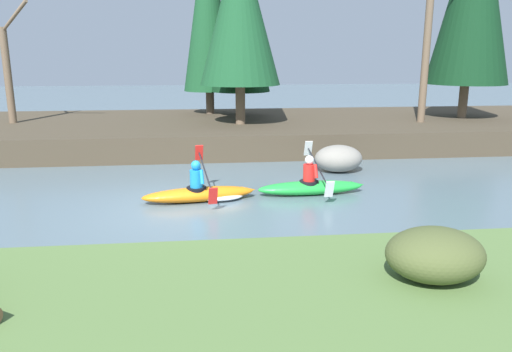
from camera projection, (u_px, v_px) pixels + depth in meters
name	position (u px, v px, depth m)	size (l,w,h in m)	color
ground_plane	(186.00, 208.00, 11.50)	(90.00, 90.00, 0.00)	slate
riverbank_far	(192.00, 131.00, 19.89)	(44.00, 8.14, 0.86)	#473D2D
conifer_tree_left	(208.00, 5.00, 20.98)	(2.22, 2.22, 8.19)	brown
conifer_tree_mid_left	(240.00, 9.00, 17.88)	(2.96, 2.96, 6.84)	brown
conifer_tree_centre	(240.00, 12.00, 20.22)	(2.46, 2.46, 7.41)	brown
bare_tree_upstream	(7.00, 64.00, 18.65)	(2.62, 2.59, 4.67)	brown
bare_tree_mid_upstream	(428.00, 23.00, 18.56)	(4.30, 4.25, 7.87)	brown
shrub_clump_far_end	(435.00, 254.00, 6.66)	(1.33, 1.11, 0.72)	#4C562D
kayaker_lead	(312.00, 186.00, 12.57)	(2.79, 2.07, 1.20)	green
kayaker_middle	(203.00, 193.00, 12.02)	(2.80, 2.07, 1.20)	orange
boulder_midstream	(338.00, 158.00, 14.92)	(1.43, 1.12, 0.81)	gray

